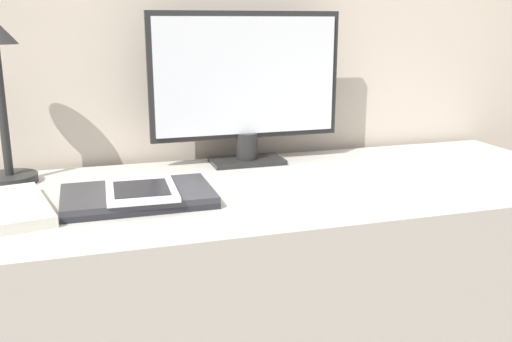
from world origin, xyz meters
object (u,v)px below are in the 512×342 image
monitor (246,85)px  ereader (141,190)px  keyboard (369,191)px  laptop (138,196)px

monitor → ereader: (-0.31, -0.28, -0.18)m
monitor → keyboard: size_ratio=1.97×
monitor → laptop: 0.46m
laptop → ereader: (0.01, -0.02, 0.02)m
keyboard → ereader: ereader is taller
monitor → laptop: (-0.32, -0.26, -0.20)m
monitor → ereader: bearing=-137.9°
monitor → keyboard: bearing=-63.4°
monitor → ereader: 0.46m
monitor → ereader: size_ratio=2.76×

